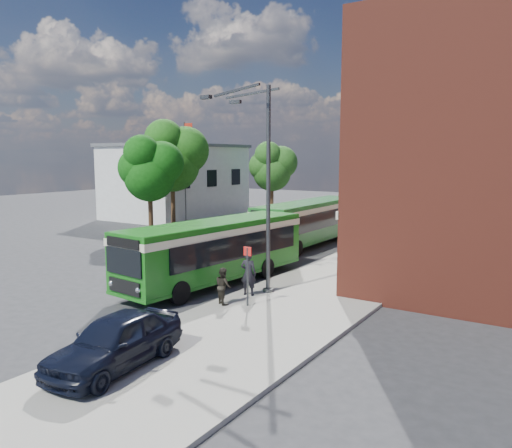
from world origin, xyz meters
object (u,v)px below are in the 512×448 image
Objects in this scene: parked_car at (115,341)px; bus_rear at (309,219)px; street_lamp at (261,186)px; bus_front at (215,246)px.

bus_rear is at bearing 96.46° from parked_car.
street_lamp is 0.83× the size of bus_front.
bus_rear is at bearing 107.46° from street_lamp.
bus_front is 0.92× the size of bus_rear.
bus_rear reaches higher than parked_car.
parked_car is (4.77, -21.32, -0.92)m from bus_rear.
parked_car is at bearing -84.23° from street_lamp.
bus_front reaches higher than parked_car.
bus_front is at bearing 173.61° from street_lamp.
street_lamp is at bearing 89.62° from parked_car.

